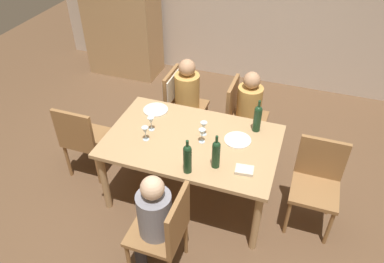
{
  "coord_description": "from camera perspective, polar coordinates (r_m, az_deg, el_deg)",
  "views": [
    {
      "loc": [
        0.91,
        -2.63,
        3.03
      ],
      "look_at": [
        0.0,
        0.0,
        0.85
      ],
      "focal_mm": 34.63,
      "sensor_mm": 36.0,
      "label": 1
    }
  ],
  "objects": [
    {
      "name": "person_man_bearded",
      "position": [
        4.45,
        -0.43,
        5.59
      ],
      "size": [
        0.34,
        0.3,
        1.11
      ],
      "rotation": [
        0.0,
        0.0,
        -1.57
      ],
      "color": "#33333D",
      "rests_on": "ground_plane"
    },
    {
      "name": "wine_glass_near_right",
      "position": [
        3.67,
        -6.35,
        1.61
      ],
      "size": [
        0.07,
        0.07,
        0.15
      ],
      "color": "silver",
      "rests_on": "dining_table"
    },
    {
      "name": "wine_glass_far",
      "position": [
        3.59,
        1.82,
        0.87
      ],
      "size": [
        0.07,
        0.07,
        0.15
      ],
      "color": "silver",
      "rests_on": "dining_table"
    },
    {
      "name": "wine_bottle_tall_green",
      "position": [
        3.16,
        -0.71,
        -4.08
      ],
      "size": [
        0.07,
        0.07,
        0.34
      ],
      "color": "#19381E",
      "rests_on": "dining_table"
    },
    {
      "name": "wine_bottle_short_olive",
      "position": [
        3.67,
        10.06,
        2.12
      ],
      "size": [
        0.08,
        0.08,
        0.35
      ],
      "color": "#19381E",
      "rests_on": "dining_table"
    },
    {
      "name": "chair_near",
      "position": [
        3.14,
        -4.07,
        -14.74
      ],
      "size": [
        0.44,
        0.44,
        0.92
      ],
      "rotation": [
        0.0,
        0.0,
        1.57
      ],
      "color": "olive",
      "rests_on": "ground_plane"
    },
    {
      "name": "chair_far_right",
      "position": [
        4.37,
        7.51,
        2.85
      ],
      "size": [
        0.44,
        0.44,
        0.92
      ],
      "rotation": [
        0.0,
        0.0,
        -1.57
      ],
      "color": "olive",
      "rests_on": "ground_plane"
    },
    {
      "name": "wine_bottle_dark_red",
      "position": [
        3.22,
        3.73,
        -3.37
      ],
      "size": [
        0.07,
        0.07,
        0.34
      ],
      "color": "#19381E",
      "rests_on": "dining_table"
    },
    {
      "name": "dining_table",
      "position": [
        3.64,
        -0.0,
        -2.26
      ],
      "size": [
        1.67,
        1.06,
        0.75
      ],
      "color": "tan",
      "rests_on": "ground_plane"
    },
    {
      "name": "person_woman_host",
      "position": [
        3.09,
        -6.13,
        -13.06
      ],
      "size": [
        0.32,
        0.28,
        1.08
      ],
      "rotation": [
        0.0,
        0.0,
        1.57
      ],
      "color": "#33333D",
      "rests_on": "ground_plane"
    },
    {
      "name": "wine_glass_near_left",
      "position": [
        3.55,
        -7.21,
        0.1
      ],
      "size": [
        0.07,
        0.07,
        0.15
      ],
      "color": "silver",
      "rests_on": "dining_table"
    },
    {
      "name": "handbag",
      "position": [
        4.68,
        -12.76,
        -1.69
      ],
      "size": [
        0.3,
        0.17,
        0.22
      ],
      "primitive_type": "cube",
      "rotation": [
        0.0,
        0.0,
        0.17
      ],
      "color": "brown",
      "rests_on": "ground_plane"
    },
    {
      "name": "dinner_plate_guest_left",
      "position": [
        3.6,
        7.04,
        -1.31
      ],
      "size": [
        0.26,
        0.26,
        0.01
      ],
      "primitive_type": "cylinder",
      "color": "white",
      "rests_on": "dining_table"
    },
    {
      "name": "dinner_plate_host",
      "position": [
        4.01,
        -5.62,
        3.35
      ],
      "size": [
        0.27,
        0.27,
        0.01
      ],
      "primitive_type": "cylinder",
      "color": "silver",
      "rests_on": "dining_table"
    },
    {
      "name": "chair_left_end",
      "position": [
        4.15,
        -16.48,
        -0.8
      ],
      "size": [
        0.44,
        0.44,
        0.92
      ],
      "color": "olive",
      "rests_on": "ground_plane"
    },
    {
      "name": "chair_far_left",
      "position": [
        4.52,
        -2.22,
        5.39
      ],
      "size": [
        0.46,
        0.44,
        0.92
      ],
      "rotation": [
        0.0,
        0.0,
        -1.57
      ],
      "color": "olive",
      "rests_on": "ground_plane"
    },
    {
      "name": "folded_napkin",
      "position": [
        3.28,
        8.06,
        -5.91
      ],
      "size": [
        0.17,
        0.14,
        0.03
      ],
      "primitive_type": "cube",
      "rotation": [
        0.0,
        0.0,
        0.11
      ],
      "color": "beige",
      "rests_on": "dining_table"
    },
    {
      "name": "armoire_cabinet",
      "position": [
        5.99,
        -10.97,
        18.56
      ],
      "size": [
        1.18,
        0.62,
        2.18
      ],
      "color": "tan",
      "rests_on": "ground_plane"
    },
    {
      "name": "person_man_guest",
      "position": [
        4.3,
        9.07,
        3.63
      ],
      "size": [
        0.33,
        0.28,
        1.08
      ],
      "rotation": [
        0.0,
        0.0,
        -1.57
      ],
      "color": "#33333D",
      "rests_on": "ground_plane"
    },
    {
      "name": "chair_right_end",
      "position": [
        3.7,
        18.69,
        -6.94
      ],
      "size": [
        0.44,
        0.44,
        0.92
      ],
      "rotation": [
        0.0,
        0.0,
        3.14
      ],
      "color": "olive",
      "rests_on": "ground_plane"
    },
    {
      "name": "wine_glass_centre",
      "position": [
        3.5,
        1.57,
        -0.25
      ],
      "size": [
        0.07,
        0.07,
        0.15
      ],
      "color": "silver",
      "rests_on": "dining_table"
    },
    {
      "name": "ground_plane",
      "position": [
        4.11,
        -0.0,
        -9.43
      ],
      "size": [
        10.0,
        10.0,
        0.0
      ],
      "primitive_type": "plane",
      "color": "brown"
    }
  ]
}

